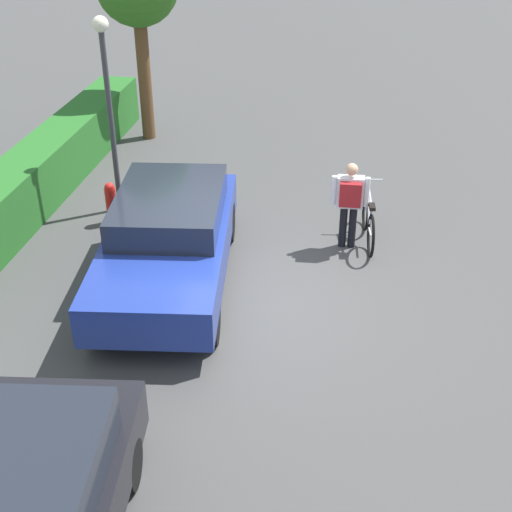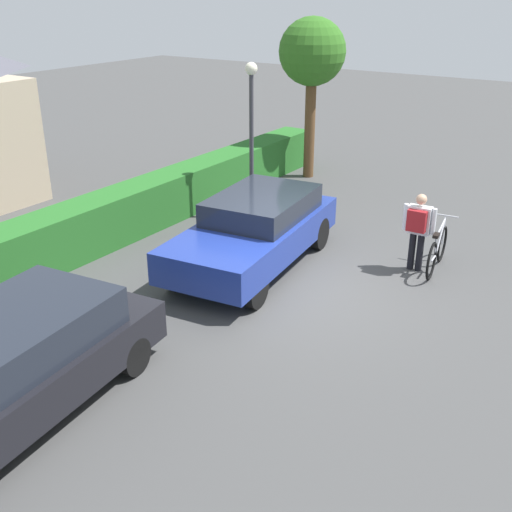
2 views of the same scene
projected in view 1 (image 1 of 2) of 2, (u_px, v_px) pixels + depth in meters
ground_plane at (247, 299)px, 10.77m from camera, size 60.00×60.00×0.00m
parked_car_far at (168, 238)px, 10.86m from camera, size 4.55×2.33×1.40m
bicycle at (368, 221)px, 12.13m from camera, size 1.70×0.50×0.99m
person_rider at (350, 199)px, 11.68m from camera, size 0.36×0.64×1.56m
street_lamp at (107, 88)px, 12.21m from camera, size 0.28×0.28×3.61m
fire_hydrant at (111, 203)px, 12.73m from camera, size 0.20×0.20×0.81m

